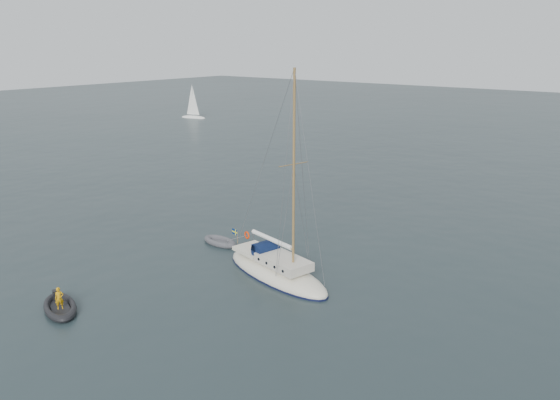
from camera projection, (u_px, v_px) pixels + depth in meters
The scene contains 5 objects.
ground at pixel (303, 289), 32.07m from camera, with size 300.00×300.00×0.00m, color black.
sailboat at pixel (277, 261), 33.56m from camera, with size 9.29×2.78×13.23m.
dinghy at pixel (220, 242), 39.08m from camera, with size 2.97×1.34×0.43m.
rib at pixel (60, 306), 29.44m from camera, with size 3.55×1.61×1.42m.
distant_yacht_a at pixel (193, 102), 103.04m from camera, with size 5.28×2.82×7.00m.
Camera 1 is at (16.90, -24.02, 13.96)m, focal length 35.00 mm.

